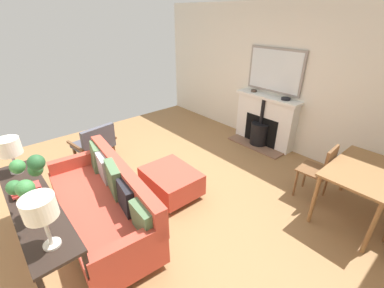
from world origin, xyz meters
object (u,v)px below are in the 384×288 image
table_lamp_near_end (9,148)px  dining_chair_near_fireplace (321,169)px  table_lamp_far_end (40,210)px  mantel_bowl_far (286,99)px  sofa (105,203)px  book_stack (27,190)px  dining_table (364,176)px  armchair_accent (95,142)px  mantel_bowl_near (254,91)px  console_table (34,208)px  fireplace (264,123)px  potted_plant (30,186)px  ottoman (171,181)px

table_lamp_near_end → dining_chair_near_fireplace: table_lamp_near_end is taller
table_lamp_far_end → table_lamp_near_end: bearing=-90.0°
mantel_bowl_far → sofa: size_ratio=0.08×
mantel_bowl_far → sofa: 3.60m
mantel_bowl_far → book_stack: size_ratio=0.60×
sofa → book_stack: book_stack is taller
table_lamp_near_end → dining_table: (-3.26, 2.73, -0.45)m
sofa → armchair_accent: bearing=-108.7°
mantel_bowl_near → dining_chair_near_fireplace: mantel_bowl_near is taller
console_table → mantel_bowl_far: bearing=176.4°
sofa → fireplace: bearing=-178.3°
console_table → table_lamp_near_end: bearing=-90.0°
fireplace → potted_plant: bearing=5.8°
mantel_bowl_near → mantel_bowl_far: bearing=90.0°
dining_table → ottoman: bearing=-52.0°
fireplace → mantel_bowl_far: (-0.04, 0.36, 0.59)m
fireplace → dining_chair_near_fireplace: 1.85m
ottoman → table_lamp_far_end: size_ratio=1.71×
potted_plant → sofa: bearing=-154.8°
ottoman → potted_plant: size_ratio=1.26×
mantel_bowl_near → ottoman: mantel_bowl_near is taller
armchair_accent → table_lamp_far_end: size_ratio=1.54×
ottoman → table_lamp_near_end: (1.71, -0.75, 0.85)m
potted_plant → mantel_bowl_far: bearing=-179.1°
fireplace → armchair_accent: fireplace is taller
ottoman → dining_chair_near_fireplace: size_ratio=0.96×
mantel_bowl_far → console_table: bearing=-3.6°
armchair_accent → table_lamp_near_end: table_lamp_near_end is taller
sofa → ottoman: sofa is taller
armchair_accent → table_lamp_far_end: table_lamp_far_end is taller
dining_table → potted_plant: bearing=-27.4°
book_stack → mantel_bowl_far: bearing=173.9°
mantel_bowl_near → armchair_accent: 3.25m
armchair_accent → potted_plant: (1.24, 1.94, 0.73)m
sofa → dining_chair_near_fireplace: dining_chair_near_fireplace is taller
fireplace → mantel_bowl_near: 0.69m
console_table → dining_table: 3.83m
armchair_accent → dining_table: bearing=119.0°
ottoman → mantel_bowl_near: bearing=-169.0°
fireplace → potted_plant: potted_plant is taller
dining_table → fireplace: bearing=-113.8°
table_lamp_near_end → book_stack: table_lamp_near_end is taller
mantel_bowl_near → table_lamp_far_end: table_lamp_far_end is taller
ottoman → book_stack: bearing=-7.2°
sofa → book_stack: (0.71, -0.19, 0.45)m
dining_table → dining_chair_near_fireplace: size_ratio=1.29×
mantel_bowl_far → sofa: bearing=-4.3°
dining_table → mantel_bowl_far: bearing=-119.1°
fireplace → potted_plant: size_ratio=2.02×
sofa → armchair_accent: (-0.55, -1.61, 0.05)m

